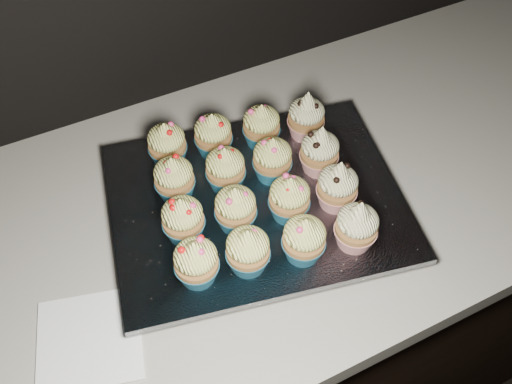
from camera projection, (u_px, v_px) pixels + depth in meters
cabinet at (332, 289)px, 1.36m from camera, size 2.40×0.60×0.86m
worktop at (358, 163)px, 1.02m from camera, size 2.44×0.64×0.04m
napkin at (90, 340)px, 0.78m from camera, size 0.17×0.17×0.00m
baking_tray at (256, 207)px, 0.91m from camera, size 0.47×0.40×0.02m
foil_lining at (256, 201)px, 0.90m from camera, size 0.51×0.44×0.01m
cupcake_0 at (196, 262)px, 0.78m from camera, size 0.06×0.06×0.08m
cupcake_1 at (248, 250)px, 0.79m from camera, size 0.06×0.06×0.08m
cupcake_2 at (304, 239)px, 0.80m from camera, size 0.06×0.06×0.08m
cupcake_3 at (357, 226)px, 0.81m from camera, size 0.06×0.06×0.10m
cupcake_4 at (183, 219)px, 0.82m from camera, size 0.06×0.06×0.08m
cupcake_5 at (236, 208)px, 0.83m from camera, size 0.06×0.06×0.08m
cupcake_6 at (289, 198)px, 0.85m from camera, size 0.06×0.06×0.08m
cupcake_7 at (337, 186)px, 0.86m from camera, size 0.06×0.06×0.10m
cupcake_8 at (174, 179)px, 0.87m from camera, size 0.06×0.06×0.08m
cupcake_9 at (225, 169)px, 0.88m from camera, size 0.06×0.06×0.08m
cupcake_10 at (272, 159)px, 0.90m from camera, size 0.06×0.06×0.08m
cupcake_11 at (320, 151)px, 0.90m from camera, size 0.06×0.06×0.10m
cupcake_12 at (167, 144)px, 0.92m from camera, size 0.06×0.06×0.08m
cupcake_13 at (213, 135)px, 0.93m from camera, size 0.06×0.06×0.08m
cupcake_14 at (261, 126)px, 0.94m from camera, size 0.06×0.06×0.08m
cupcake_15 at (306, 117)px, 0.95m from camera, size 0.06×0.06×0.10m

